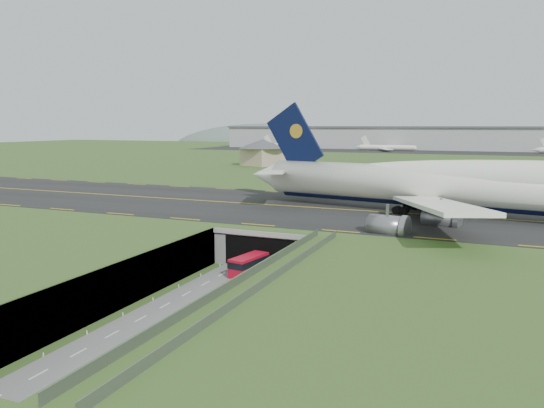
% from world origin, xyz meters
% --- Properties ---
extents(ground, '(900.00, 900.00, 0.00)m').
position_xyz_m(ground, '(0.00, 0.00, 0.00)').
color(ground, '#3C5321').
rests_on(ground, ground).
extents(airfield_deck, '(800.00, 800.00, 6.00)m').
position_xyz_m(airfield_deck, '(0.00, 0.00, 3.00)').
color(airfield_deck, gray).
rests_on(airfield_deck, ground).
extents(trench_road, '(12.00, 75.00, 0.20)m').
position_xyz_m(trench_road, '(0.00, -7.50, 0.10)').
color(trench_road, slate).
rests_on(trench_road, ground).
extents(taxiway, '(800.00, 44.00, 0.18)m').
position_xyz_m(taxiway, '(0.00, 33.00, 6.09)').
color(taxiway, black).
rests_on(taxiway, airfield_deck).
extents(tunnel_portal, '(17.00, 22.30, 6.00)m').
position_xyz_m(tunnel_portal, '(0.00, 16.71, 3.33)').
color(tunnel_portal, gray).
rests_on(tunnel_portal, ground).
extents(guideway, '(3.00, 53.00, 7.05)m').
position_xyz_m(guideway, '(11.00, -19.11, 5.32)').
color(guideway, '#A8A8A3').
rests_on(guideway, ground).
extents(jumbo_jet, '(104.83, 64.92, 21.76)m').
position_xyz_m(jumbo_jet, '(34.06, 32.62, 11.88)').
color(jumbo_jet, white).
rests_on(jumbo_jet, ground).
extents(shuttle_tram, '(3.89, 7.54, 2.94)m').
position_xyz_m(shuttle_tram, '(0.18, 3.72, 1.62)').
color(shuttle_tram, '#B60C21').
rests_on(shuttle_tram, ground).
extents(service_building, '(25.80, 25.80, 10.70)m').
position_xyz_m(service_building, '(-53.55, 131.33, 12.34)').
color(service_building, tan).
rests_on(service_building, ground).
extents(cargo_terminal, '(320.00, 67.00, 15.60)m').
position_xyz_m(cargo_terminal, '(-0.17, 299.41, 13.96)').
color(cargo_terminal, '#B2B2B2').
rests_on(cargo_terminal, ground).
extents(distant_hills, '(700.00, 91.00, 60.00)m').
position_xyz_m(distant_hills, '(64.38, 430.00, -4.00)').
color(distant_hills, slate).
rests_on(distant_hills, ground).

